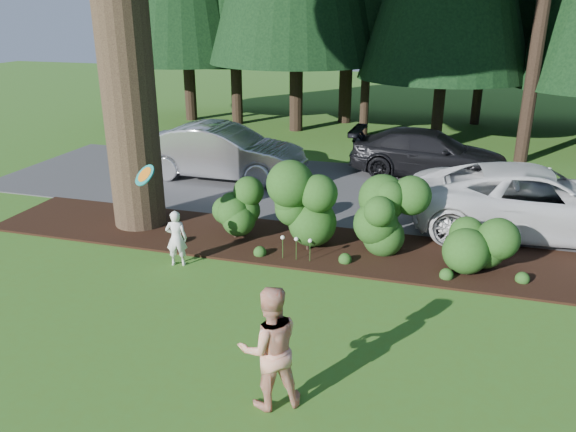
% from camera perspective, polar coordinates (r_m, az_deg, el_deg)
% --- Properties ---
extents(ground, '(80.00, 80.00, 0.00)m').
position_cam_1_polar(ground, '(9.90, -1.31, -10.52)').
color(ground, '#3A641C').
rests_on(ground, ground).
extents(mulch_bed, '(16.00, 2.50, 0.05)m').
position_cam_1_polar(mulch_bed, '(12.68, 3.19, -3.14)').
color(mulch_bed, black).
rests_on(mulch_bed, ground).
extents(driveway, '(22.00, 6.00, 0.03)m').
position_cam_1_polar(driveway, '(16.58, 6.64, 2.50)').
color(driveway, '#38383A').
rests_on(driveway, ground).
extents(shrub_row, '(6.53, 1.60, 1.61)m').
position_cam_1_polar(shrub_row, '(12.14, 6.67, -0.35)').
color(shrub_row, '#234A16').
rests_on(shrub_row, ground).
extents(lily_cluster, '(0.69, 0.09, 0.57)m').
position_cam_1_polar(lily_cluster, '(11.80, 0.85, -2.47)').
color(lily_cluster, '#234A16').
rests_on(lily_cluster, ground).
extents(car_silver_wagon, '(5.10, 1.80, 1.68)m').
position_cam_1_polar(car_silver_wagon, '(17.64, -6.71, 6.48)').
color(car_silver_wagon, '#A8A8AC').
rests_on(car_silver_wagon, driveway).
extents(car_white_suv, '(5.96, 3.14, 1.60)m').
position_cam_1_polar(car_white_suv, '(14.35, 23.91, 1.37)').
color(car_white_suv, silver).
rests_on(car_white_suv, driveway).
extents(car_dark_suv, '(5.01, 2.15, 1.44)m').
position_cam_1_polar(car_dark_suv, '(18.40, 14.11, 6.20)').
color(car_dark_suv, black).
rests_on(car_dark_suv, driveway).
extents(child, '(0.50, 0.40, 1.20)m').
position_cam_1_polar(child, '(11.85, -11.27, -2.23)').
color(child, white).
rests_on(child, ground).
extents(adult, '(1.08, 1.01, 1.76)m').
position_cam_1_polar(adult, '(7.60, -1.86, -13.23)').
color(adult, '#DB4F1D').
rests_on(adult, ground).
extents(frisbee, '(0.59, 0.42, 0.52)m').
position_cam_1_polar(frisbee, '(11.60, -14.35, 4.05)').
color(frisbee, '#167975').
rests_on(frisbee, ground).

